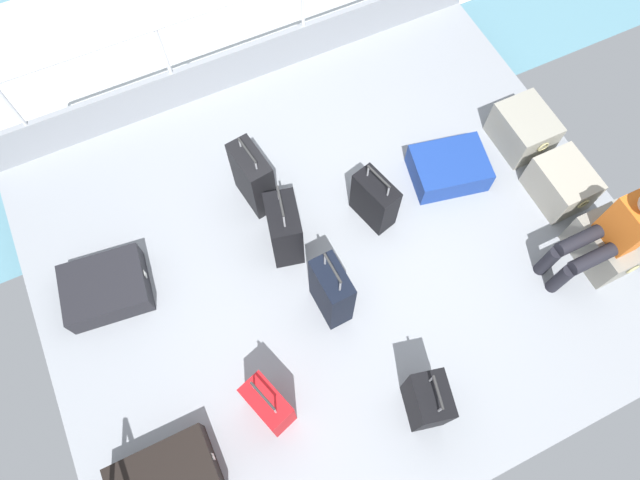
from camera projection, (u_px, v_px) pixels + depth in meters
name	position (u px, v px, depth m)	size (l,w,h in m)	color
ground_plane	(336.00, 253.00, 4.98)	(4.40, 5.20, 0.06)	gray
gunwale_port	(242.00, 65.00, 5.55)	(0.06, 5.20, 0.45)	gray
railing_port	(234.00, 22.00, 5.04)	(0.04, 4.20, 1.02)	silver
sea_wake	(203.00, 13.00, 6.59)	(12.00, 12.00, 0.01)	#598C9E
cargo_crate_0	(523.00, 129.00, 5.26)	(0.58, 0.44, 0.39)	gray
cargo_crate_1	(561.00, 184.00, 5.02)	(0.57, 0.42, 0.39)	#9E9989
cargo_crate_2	(607.00, 244.00, 4.76)	(0.60, 0.43, 0.40)	gray
passenger_seated	(610.00, 234.00, 4.38)	(0.34, 0.66, 1.10)	orange
suitcase_0	(284.00, 229.00, 4.69)	(0.47, 0.35, 0.84)	black
suitcase_1	(427.00, 401.00, 4.14)	(0.40, 0.33, 0.72)	black
suitcase_2	(331.00, 292.00, 4.43)	(0.40, 0.23, 0.89)	black
suitcase_3	(268.00, 405.00, 4.15)	(0.43, 0.32, 0.74)	red
suitcase_5	(374.00, 200.00, 4.86)	(0.45, 0.30, 0.69)	black
suitcase_6	(253.00, 178.00, 4.87)	(0.46, 0.27, 0.79)	black
suitcase_7	(449.00, 168.00, 5.16)	(0.64, 0.77, 0.26)	navy
suitcase_8	(106.00, 288.00, 4.68)	(0.64, 0.75, 0.25)	black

